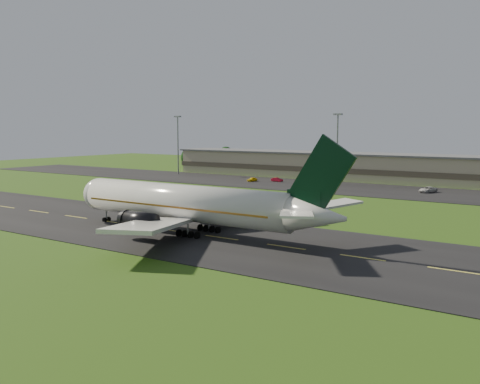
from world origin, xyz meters
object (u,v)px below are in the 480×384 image
Objects in this scene: airliner at (188,204)px; terminal at (362,167)px; service_vehicle_c at (428,190)px; service_vehicle_a at (252,179)px; service_vehicle_b at (277,180)px; light_mast_west at (178,138)px; light_mast_centre at (337,140)px.

terminal is (-9.14, 96.18, -0.67)m from airliner.
airliner is 76.05m from service_vehicle_c.
airliner is 96.62m from terminal.
service_vehicle_a reaches higher than service_vehicle_b.
light_mast_west is 60.00m from light_mast_centre.
service_vehicle_c reaches higher than service_vehicle_a.
light_mast_centre is at bearing 97.44° from airliner.
service_vehicle_c is (45.08, -1.99, 0.12)m from service_vehicle_b.
airliner is at bearing -82.58° from service_vehicle_c.
light_mast_centre reaches higher than terminal.
terminal is 27.89m from service_vehicle_b.
airliner is at bearing -56.04° from service_vehicle_a.
airliner reaches higher than service_vehicle_b.
light_mast_centre is at bearing 0.00° from light_mast_west.
light_mast_west is (-61.40, -16.18, 8.75)m from terminal.
airliner reaches higher than terminal.
service_vehicle_c is (27.48, -5.96, -11.91)m from light_mast_centre.
light_mast_centre is (-10.54, 80.00, 8.08)m from airliner.
light_mast_west is at bearing 180.00° from light_mast_centre.
service_vehicle_c reaches higher than service_vehicle_b.
service_vehicle_b is at bearing -133.31° from terminal.
light_mast_centre reaches higher than service_vehicle_b.
light_mast_centre is at bearing -74.65° from service_vehicle_b.
service_vehicle_a is 7.50m from service_vehicle_b.
light_mast_west is (-70.54, 80.00, 8.08)m from airliner.
service_vehicle_b is at bearing 37.75° from service_vehicle_a.
service_vehicle_a is at bearing 115.53° from airliner.
terminal is 7.13× the size of light_mast_centre.
service_vehicle_b is (42.41, -3.97, -12.03)m from light_mast_west.
service_vehicle_b is (-19.00, -20.15, -3.29)m from terminal.
light_mast_west is at bearing -165.24° from terminal.
light_mast_west is at bearing -163.59° from service_vehicle_c.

